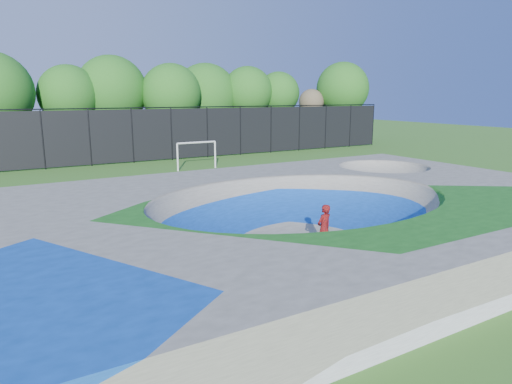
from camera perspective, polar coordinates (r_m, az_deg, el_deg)
ground at (r=16.22m, az=5.69°, el=-5.68°), size 120.00×120.00×0.00m
skate_deck at (r=16.01m, az=5.75°, el=-3.12°), size 22.00×14.00×1.50m
skater at (r=14.60m, az=8.50°, el=-4.55°), size 0.63×0.48×1.57m
skateboard at (r=14.84m, az=8.41°, el=-7.36°), size 0.79×0.26×0.05m
soccer_goal at (r=30.88m, az=-7.43°, el=5.20°), size 2.84×0.12×1.87m
fence at (r=34.79m, az=-15.20°, el=6.97°), size 48.09×0.09×4.04m
treeline at (r=39.51m, az=-18.86°, el=11.61°), size 51.87×7.49×8.31m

